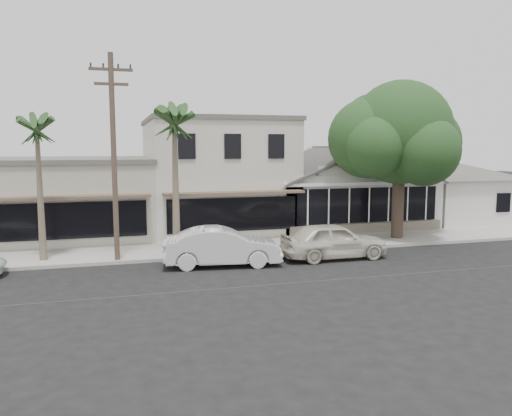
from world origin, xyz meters
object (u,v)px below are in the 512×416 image
object	(u,v)px
car_0	(334,241)
car_1	(222,247)
shade_tree	(396,136)
utility_pole	(114,154)

from	to	relation	value
car_0	car_1	bearing A→B (deg)	89.43
shade_tree	car_1	bearing A→B (deg)	-161.81
car_0	shade_tree	world-z (taller)	shade_tree
utility_pole	shade_tree	distance (m)	14.81
utility_pole	car_0	xyz separation A→B (m)	(9.51, -1.77, -3.96)
car_1	shade_tree	world-z (taller)	shade_tree
utility_pole	car_1	xyz separation A→B (m)	(4.33, -1.73, -3.96)
utility_pole	car_0	world-z (taller)	utility_pole
car_0	shade_tree	xyz separation A→B (m)	(5.18, 3.44, 4.82)
utility_pole	shade_tree	xyz separation A→B (m)	(14.69, 1.67, 0.86)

